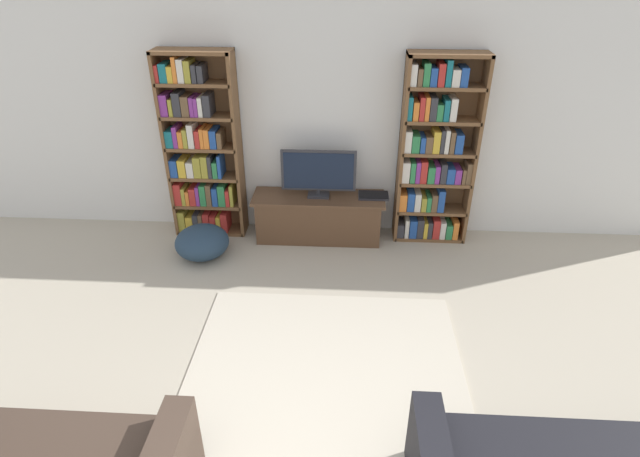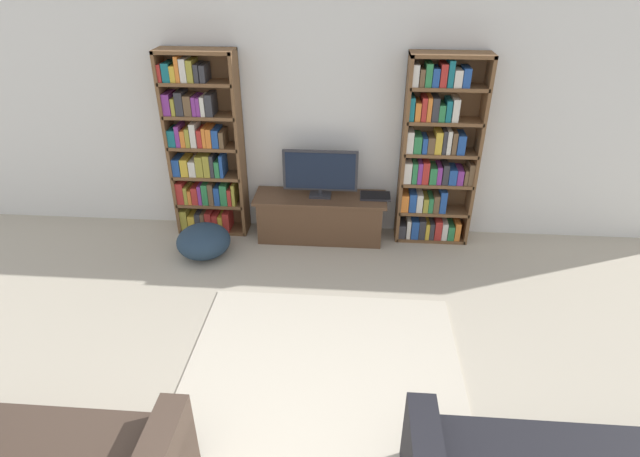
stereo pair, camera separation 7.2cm
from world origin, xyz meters
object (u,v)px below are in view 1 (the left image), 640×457
(bookshelf_right, at_px, (434,155))
(tv_stand, at_px, (319,217))
(laptop, at_px, (373,196))
(beanbag_ottoman, at_px, (202,242))
(bookshelf_left, at_px, (201,151))
(television, at_px, (319,172))

(bookshelf_right, distance_m, tv_stand, 1.46)
(laptop, bearing_deg, beanbag_ottoman, -164.52)
(bookshelf_right, bearing_deg, bookshelf_left, 179.99)
(bookshelf_right, height_order, laptop, bookshelf_right)
(laptop, distance_m, beanbag_ottoman, 1.97)
(television, xyz_separation_m, laptop, (0.62, 0.03, -0.28))
(tv_stand, bearing_deg, bookshelf_left, 175.23)
(laptop, bearing_deg, tv_stand, -176.82)
(bookshelf_right, height_order, beanbag_ottoman, bookshelf_right)
(bookshelf_left, relative_size, television, 2.52)
(laptop, height_order, beanbag_ottoman, laptop)
(tv_stand, xyz_separation_m, laptop, (0.62, 0.03, 0.28))
(beanbag_ottoman, bearing_deg, tv_stand, 21.15)
(tv_stand, xyz_separation_m, television, (0.00, 0.01, 0.55))
(bookshelf_left, xyz_separation_m, television, (1.32, -0.10, -0.18))
(bookshelf_right, relative_size, television, 2.52)
(bookshelf_left, xyz_separation_m, tv_stand, (1.32, -0.11, -0.73))
(bookshelf_right, height_order, television, bookshelf_right)
(laptop, bearing_deg, bookshelf_left, 177.76)
(tv_stand, relative_size, beanbag_ottoman, 2.55)
(tv_stand, distance_m, laptop, 0.68)
(bookshelf_right, xyz_separation_m, laptop, (-0.63, -0.08, -0.47))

